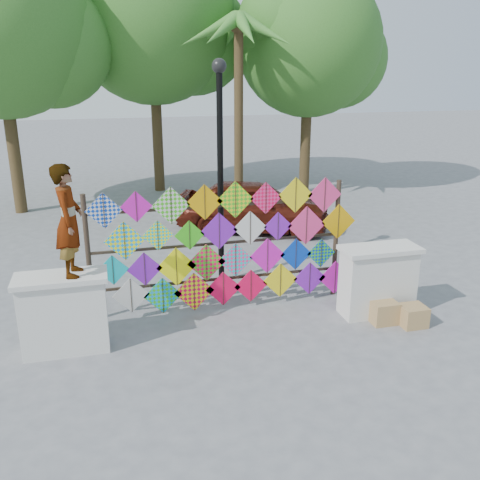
# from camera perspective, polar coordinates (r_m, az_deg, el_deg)

# --- Properties ---
(ground) EXTENTS (80.00, 80.00, 0.00)m
(ground) POSITION_cam_1_polar(r_m,az_deg,el_deg) (9.48, -1.12, -9.04)
(ground) COLOR gray
(ground) RESTS_ON ground
(parapet_left) EXTENTS (1.40, 0.65, 1.28)m
(parapet_left) POSITION_cam_1_polar(r_m,az_deg,el_deg) (8.85, -18.25, -7.40)
(parapet_left) COLOR silver
(parapet_left) RESTS_ON ground
(parapet_right) EXTENTS (1.40, 0.65, 1.28)m
(parapet_right) POSITION_cam_1_polar(r_m,az_deg,el_deg) (9.95, 14.48, -4.16)
(parapet_right) COLOR silver
(parapet_right) RESTS_ON ground
(kite_rack) EXTENTS (4.97, 0.24, 2.41)m
(kite_rack) POSITION_cam_1_polar(r_m,az_deg,el_deg) (9.68, -1.48, -0.69)
(kite_rack) COLOR #32251B
(kite_rack) RESTS_ON ground
(tree_west) EXTENTS (5.85, 5.20, 8.01)m
(tree_west) POSITION_cam_1_polar(r_m,az_deg,el_deg) (17.45, -24.10, 20.12)
(tree_west) COLOR #4F3C21
(tree_west) RESTS_ON ground
(tree_mid) EXTENTS (6.30, 5.60, 8.61)m
(tree_mid) POSITION_cam_1_polar(r_m,az_deg,el_deg) (19.40, -9.04, 22.19)
(tree_mid) COLOR #4F3C21
(tree_mid) RESTS_ON ground
(tree_east) EXTENTS (5.40, 4.80, 7.42)m
(tree_east) POSITION_cam_1_polar(r_m,az_deg,el_deg) (19.09, 7.62, 19.95)
(tree_east) COLOR #4F3C21
(tree_east) RESTS_ON ground
(palm_tree) EXTENTS (3.62, 3.62, 5.83)m
(palm_tree) POSITION_cam_1_polar(r_m,az_deg,el_deg) (16.74, -0.15, 20.26)
(palm_tree) COLOR #4F3C21
(palm_tree) RESTS_ON ground
(vendor_woman) EXTENTS (0.47, 0.66, 1.71)m
(vendor_woman) POSITION_cam_1_polar(r_m,az_deg,el_deg) (8.32, -17.81, 1.98)
(vendor_woman) COLOR #99999E
(vendor_woman) RESTS_ON parapet_left
(sedan) EXTENTS (4.43, 3.11, 1.40)m
(sedan) POSITION_cam_1_polar(r_m,az_deg,el_deg) (14.55, 1.47, 3.69)
(sedan) COLOR #4D160D
(sedan) RESTS_ON ground
(lamppost) EXTENTS (0.28, 0.28, 4.46)m
(lamppost) POSITION_cam_1_polar(r_m,az_deg,el_deg) (10.58, -2.14, 9.22)
(lamppost) COLOR black
(lamppost) RESTS_ON ground
(cardboard_box_near) EXTENTS (0.45, 0.40, 0.40)m
(cardboard_box_near) POSITION_cam_1_polar(r_m,az_deg,el_deg) (9.81, 15.02, -7.41)
(cardboard_box_near) COLOR tan
(cardboard_box_near) RESTS_ON ground
(cardboard_box_far) EXTENTS (0.43, 0.40, 0.37)m
(cardboard_box_far) POSITION_cam_1_polar(r_m,az_deg,el_deg) (9.85, 17.93, -7.70)
(cardboard_box_far) COLOR tan
(cardboard_box_far) RESTS_ON ground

